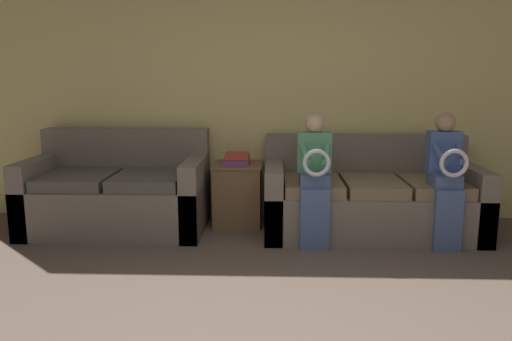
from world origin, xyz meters
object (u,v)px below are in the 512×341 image
at_px(couch_main, 369,199).
at_px(child_right_seated, 446,174).
at_px(child_left_seated, 314,174).
at_px(couch_side, 119,194).
at_px(side_shelf, 238,193).
at_px(book_stack, 237,159).

height_order(couch_main, child_right_seated, child_right_seated).
relative_size(child_left_seated, child_right_seated, 0.99).
relative_size(couch_side, side_shelf, 2.74).
height_order(couch_side, child_left_seated, child_left_seated).
height_order(couch_side, child_right_seated, child_right_seated).
bearing_deg(side_shelf, child_right_seated, -18.78).
distance_m(couch_side, child_right_seated, 2.98).
height_order(child_left_seated, side_shelf, child_left_seated).
distance_m(couch_side, side_shelf, 1.15).
xyz_separation_m(couch_main, side_shelf, (-1.26, 0.20, -0.00)).
bearing_deg(child_left_seated, book_stack, 139.52).
distance_m(couch_main, couch_side, 2.39).
bearing_deg(couch_side, child_left_seated, -12.75).
height_order(child_left_seated, child_right_seated, child_right_seated).
bearing_deg(child_left_seated, child_right_seated, 0.04).
relative_size(child_left_seated, book_stack, 4.33).
relative_size(couch_main, child_left_seated, 1.73).
xyz_separation_m(couch_main, child_right_seated, (0.55, -0.41, 0.32)).
bearing_deg(couch_side, book_stack, 9.55).
relative_size(couch_side, child_right_seated, 1.44).
bearing_deg(book_stack, child_left_seated, -40.48).
bearing_deg(child_right_seated, book_stack, 161.61).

